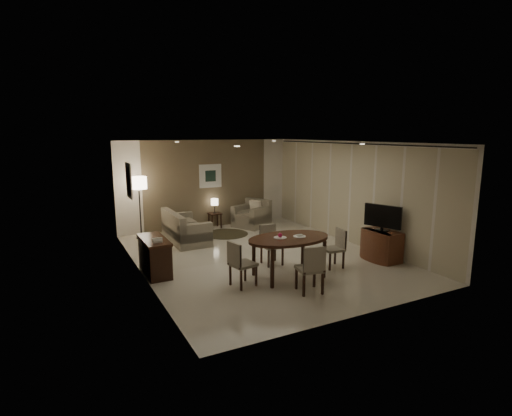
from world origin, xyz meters
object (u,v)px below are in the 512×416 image
sofa (186,226)px  side_table (215,220)px  armchair (251,214)px  console_desk (155,256)px  chair_far (272,245)px  tv_cabinet (382,245)px  chair_left (243,264)px  floor_lamp (140,208)px  dining_table (289,257)px  chair_near (310,268)px  chair_right (333,249)px

sofa → side_table: (1.28, 1.12, -0.18)m
armchair → console_desk: bearing=-76.1°
chair_far → side_table: (0.15, 3.86, -0.21)m
tv_cabinet → chair_left: 3.55m
console_desk → chair_far: (2.47, -0.61, 0.06)m
armchair → floor_lamp: 3.40m
console_desk → sofa: sofa is taller
chair_far → sofa: 2.96m
console_desk → side_table: size_ratio=2.57×
floor_lamp → console_desk: bearing=-96.3°
tv_cabinet → side_table: (-2.26, 4.75, -0.12)m
console_desk → dining_table: bearing=-31.0°
sofa → chair_near: bearing=-168.2°
chair_right → armchair: 4.25m
chair_right → sofa: size_ratio=0.48×
armchair → floor_lamp: size_ratio=0.55×
sofa → armchair: (2.35, 0.72, 0.01)m
chair_left → armchair: (2.35, 4.32, -0.03)m
console_desk → floor_lamp: floor_lamp is taller
chair_near → side_table: chair_near is taller
console_desk → chair_right: bearing=-21.4°
chair_right → dining_table: bearing=-81.4°
armchair → side_table: 1.15m
chair_near → floor_lamp: size_ratio=0.53×
chair_right → armchair: (0.14, 4.25, -0.00)m
chair_left → chair_right: size_ratio=1.06×
chair_far → floor_lamp: bearing=121.7°
armchair → chair_near: bearing=-38.8°
console_desk → sofa: bearing=57.7°
tv_cabinet → armchair: 4.51m
console_desk → chair_far: 2.55m
side_table → tv_cabinet: bearing=-64.5°
chair_far → tv_cabinet: bearing=-19.0°
dining_table → armchair: armchair is taller
chair_left → chair_right: chair_left is taller
chair_far → dining_table: bearing=-94.2°
dining_table → console_desk: bearing=149.0°
chair_left → side_table: 4.90m
chair_left → floor_lamp: size_ratio=0.52×
chair_far → chair_right: bearing=-34.8°
dining_table → armchair: (1.30, 4.29, 0.01)m
chair_far → sofa: (-1.12, 2.74, -0.02)m
chair_far → side_table: size_ratio=1.88×
chair_right → side_table: 4.74m
chair_left → chair_far: bearing=-63.4°
floor_lamp → side_table: bearing=5.5°
sofa → tv_cabinet: bearing=-136.1°
chair_right → floor_lamp: bearing=-137.5°
armchair → sofa: bearing=-96.7°
console_desk → armchair: bearing=37.7°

